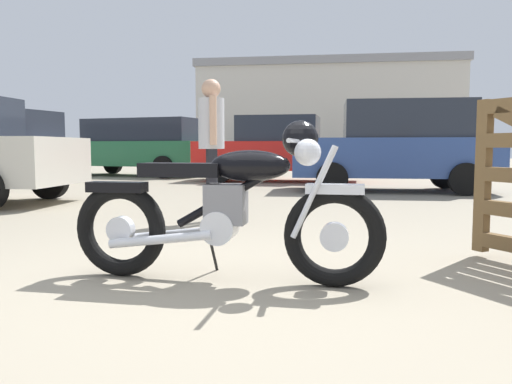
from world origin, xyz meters
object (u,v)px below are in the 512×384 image
vintage_motorcycle (232,207)px  dark_sedan_left (279,149)px  bystander (211,135)px  blue_hatchback_right (139,145)px  white_estate_far (397,145)px

vintage_motorcycle → dark_sedan_left: bearing=96.7°
vintage_motorcycle → bystander: bearing=108.9°
vintage_motorcycle → blue_hatchback_right: (-5.37, 11.76, 0.45)m
bystander → blue_hatchback_right: 10.31m
vintage_motorcycle → white_estate_far: white_estate_far is taller
dark_sedan_left → blue_hatchback_right: size_ratio=0.86×
bystander → white_estate_far: size_ratio=0.42×
white_estate_far → vintage_motorcycle: bearing=74.4°
vintage_motorcycle → bystander: bystander is taller
bystander → blue_hatchback_right: bearing=96.6°
vintage_motorcycle → bystander: 2.70m
bystander → dark_sedan_left: bearing=70.4°
vintage_motorcycle → bystander: (-0.77, 2.53, 0.53)m
bystander → blue_hatchback_right: (-4.61, 9.23, -0.08)m
vintage_motorcycle → blue_hatchback_right: bearing=116.6°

